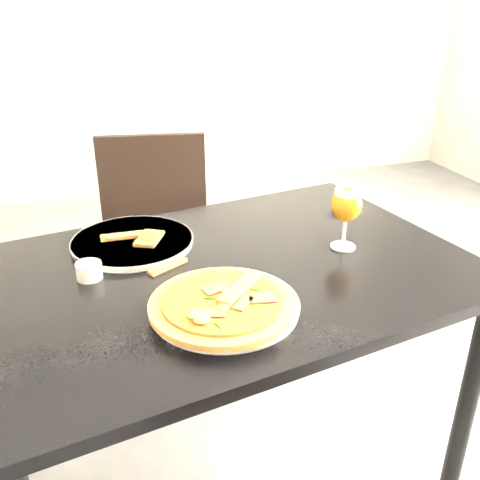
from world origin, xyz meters
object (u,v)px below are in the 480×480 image
object	(u,v)px
chair_far	(157,250)
beer_glass	(347,205)
dining_table	(226,299)
pizza	(222,303)

from	to	relation	value
chair_far	beer_glass	size ratio (longest dim) A/B	5.39
dining_table	beer_glass	xyz separation A→B (m)	(0.33, 0.01, 0.21)
dining_table	beer_glass	distance (m)	0.39
pizza	dining_table	bearing A→B (deg)	71.30
chair_far	pizza	bearing A→B (deg)	-79.80
dining_table	beer_glass	world-z (taller)	beer_glass
dining_table	chair_far	world-z (taller)	chair_far
dining_table	chair_far	distance (m)	0.70
pizza	beer_glass	xyz separation A→B (m)	(0.39, 0.21, 0.09)
chair_far	dining_table	bearing A→B (deg)	-74.21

